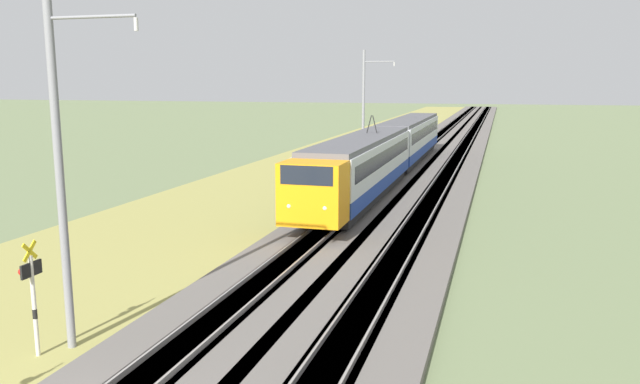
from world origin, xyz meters
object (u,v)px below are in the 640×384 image
at_px(catenary_mast_mid, 364,109).
at_px(crossing_signal_aux, 32,289).
at_px(catenary_mast_near, 61,169).
at_px(passenger_train, 390,148).

bearing_deg(catenary_mast_mid, crossing_signal_aux, 179.14).
distance_m(crossing_signal_aux, catenary_mast_near, 3.09).
bearing_deg(crossing_signal_aux, catenary_mast_mid, -90.86).
xyz_separation_m(passenger_train, crossing_signal_aux, (-31.79, 3.52, -0.45)).
relative_size(passenger_train, catenary_mast_near, 4.20).
height_order(crossing_signal_aux, catenary_mast_near, catenary_mast_near).
height_order(passenger_train, catenary_mast_mid, catenary_mast_mid).
distance_m(catenary_mast_near, catenary_mast_mid, 35.79).
distance_m(passenger_train, catenary_mast_mid, 6.11).
bearing_deg(passenger_train, catenary_mast_mid, -147.71).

